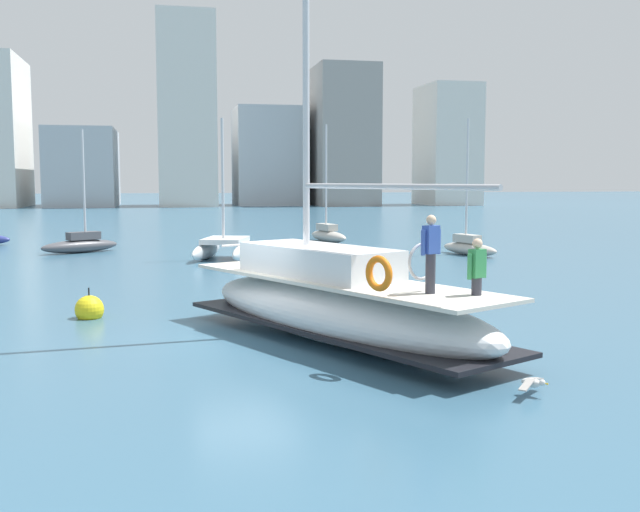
% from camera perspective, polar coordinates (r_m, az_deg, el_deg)
% --- Properties ---
extents(ground_plane, '(400.00, 400.00, 0.00)m').
position_cam_1_polar(ground_plane, '(18.12, -5.65, -6.08)').
color(ground_plane, '#38607A').
extents(main_sailboat, '(6.42, 9.67, 13.11)m').
position_cam_1_polar(main_sailboat, '(17.23, 1.22, -3.59)').
color(main_sailboat, silver).
rests_on(main_sailboat, ground).
extents(moored_sloop_near, '(2.01, 3.93, 6.77)m').
position_cam_1_polar(moored_sloop_near, '(37.79, 11.36, 0.79)').
color(moored_sloop_near, '#B7B2A8').
rests_on(moored_sloop_near, ground).
extents(moored_cutter_left, '(1.98, 4.40, 7.05)m').
position_cam_1_polar(moored_cutter_left, '(44.86, 0.63, 1.72)').
color(moored_cutter_left, '#B7B2A8').
rests_on(moored_cutter_left, ground).
extents(moored_cutter_right, '(3.73, 5.38, 6.59)m').
position_cam_1_polar(moored_cutter_right, '(35.50, -7.27, 0.68)').
color(moored_cutter_right, white).
rests_on(moored_cutter_right, ground).
extents(moored_ketch_distant, '(4.03, 3.02, 6.31)m').
position_cam_1_polar(moored_ketch_distant, '(40.22, -17.89, 0.92)').
color(moored_ketch_distant, '#4C4C51').
rests_on(moored_ketch_distant, ground).
extents(seagull, '(0.78, 0.75, 0.17)m').
position_cam_1_polar(seagull, '(13.56, 15.99, -9.31)').
color(seagull, silver).
rests_on(seagull, ground).
extents(mooring_buoy, '(0.78, 0.78, 0.99)m').
position_cam_1_polar(mooring_buoy, '(21.16, -17.27, -3.94)').
color(mooring_buoy, yellow).
rests_on(mooring_buoy, ground).
extents(waterfront_buildings, '(84.95, 18.12, 26.83)m').
position_cam_1_polar(waterfront_buildings, '(110.18, -10.80, 8.79)').
color(waterfront_buildings, '#C6AD8E').
rests_on(waterfront_buildings, ground).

